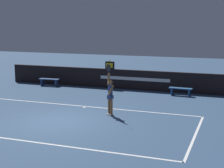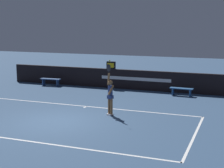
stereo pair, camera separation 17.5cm
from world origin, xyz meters
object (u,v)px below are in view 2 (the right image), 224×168
tennis_player (110,94)px  courtside_bench_far (51,80)px  tennis_ball (110,61)px  speed_display (111,65)px  courtside_bench_near (181,90)px

tennis_player → courtside_bench_far: size_ratio=1.68×
tennis_player → tennis_ball: 1.64m
tennis_player → tennis_ball: tennis_ball is taller
tennis_ball → courtside_bench_far: 9.18m
speed_display → courtside_bench_near: size_ratio=0.43×
courtside_bench_far → tennis_ball: bearing=-42.2°
tennis_ball → tennis_player: bearing=108.2°
speed_display → tennis_player: (2.40, -6.39, -0.51)m
courtside_bench_far → courtside_bench_near: bearing=-0.8°
tennis_player → courtside_bench_near: 6.02m
tennis_player → courtside_bench_far: tennis_player is taller
speed_display → courtside_bench_far: 4.30m
speed_display → tennis_ball: (2.52, -6.74, 1.08)m
tennis_player → courtside_bench_near: size_ratio=1.75×
tennis_player → courtside_bench_far: 8.62m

